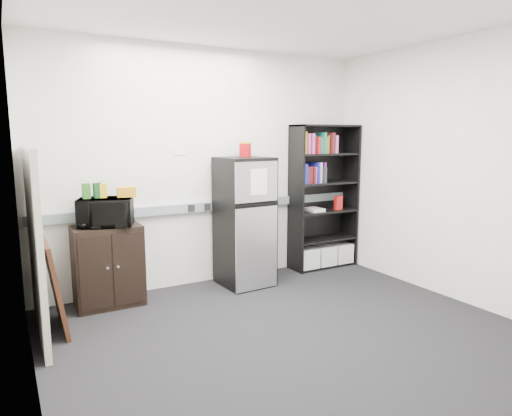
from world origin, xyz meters
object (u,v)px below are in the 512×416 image
Objects in this scene: cubicle_partition at (35,243)px; cabinet at (108,266)px; microwave at (106,212)px; refrigerator at (245,222)px; bookshelf at (324,198)px.

cabinet is (0.67, 0.42, -0.40)m from cubicle_partition.
cabinet is 0.55m from microwave.
refrigerator is (1.52, -0.06, -0.23)m from microwave.
cubicle_partition is 0.89m from cabinet.
microwave is 0.35× the size of refrigerator.
cabinet is at bearing -178.66° from bookshelf.
bookshelf reaches higher than cabinet.
refrigerator is at bearing -173.33° from bookshelf.
cubicle_partition is 1.10× the size of refrigerator.
bookshelf is 1.25× the size of refrigerator.
microwave is (0.67, 0.40, 0.15)m from cubicle_partition.
cubicle_partition is 1.97× the size of cabinet.
refrigerator is (-1.24, -0.14, -0.18)m from bookshelf.
refrigerator reaches higher than microwave.
refrigerator is at bearing -3.01° from cabinet.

